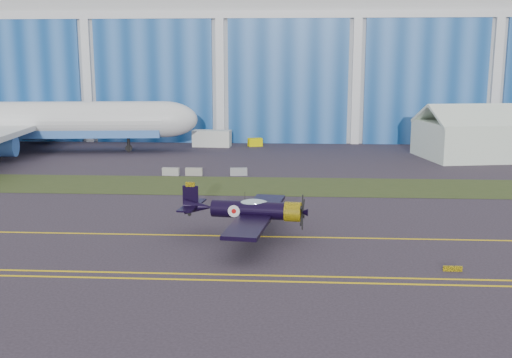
# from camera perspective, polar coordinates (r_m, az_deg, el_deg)

# --- Properties ---
(ground) EXTENTS (260.00, 260.00, 0.00)m
(ground) POSITION_cam_1_polar(r_m,az_deg,el_deg) (51.94, -9.71, -3.68)
(ground) COLOR #342C39
(ground) RESTS_ON ground
(grass_median) EXTENTS (260.00, 10.00, 0.02)m
(grass_median) POSITION_cam_1_polar(r_m,az_deg,el_deg) (65.29, -6.96, -0.57)
(grass_median) COLOR #475128
(grass_median) RESTS_ON ground
(hangar) EXTENTS (220.00, 45.70, 30.00)m
(hangar) POSITION_cam_1_polar(r_m,az_deg,el_deg) (121.27, -2.17, 11.91)
(hangar) COLOR silver
(hangar) RESTS_ON ground
(taxiway_centreline) EXTENTS (200.00, 0.20, 0.02)m
(taxiway_centreline) POSITION_cam_1_polar(r_m,az_deg,el_deg) (47.26, -11.07, -5.20)
(taxiway_centreline) COLOR yellow
(taxiway_centreline) RESTS_ON ground
(edge_line_near) EXTENTS (80.00, 0.20, 0.02)m
(edge_line_near) POSITION_cam_1_polar(r_m,az_deg,el_deg) (38.59, -14.59, -9.08)
(edge_line_near) COLOR yellow
(edge_line_near) RESTS_ON ground
(edge_line_far) EXTENTS (80.00, 0.20, 0.02)m
(edge_line_far) POSITION_cam_1_polar(r_m,az_deg,el_deg) (39.49, -14.14, -8.59)
(edge_line_far) COLOR yellow
(edge_line_far) RESTS_ON ground
(guard_board_right) EXTENTS (1.20, 0.15, 0.35)m
(guard_board_right) POSITION_cam_1_polar(r_m,az_deg,el_deg) (40.43, 18.22, -8.11)
(guard_board_right) COLOR yellow
(guard_board_right) RESTS_ON ground
(warbird) EXTENTS (12.28, 14.19, 3.83)m
(warbird) POSITION_cam_1_polar(r_m,az_deg,el_deg) (44.87, -0.68, -2.94)
(warbird) COLOR black
(warbird) RESTS_ON ground
(jetliner) EXTENTS (66.08, 57.93, 21.19)m
(jetliner) POSITION_cam_1_polar(r_m,az_deg,el_deg) (94.86, -22.46, 8.71)
(jetliner) COLOR white
(jetliner) RESTS_ON ground
(tent) EXTENTS (18.19, 14.68, 7.58)m
(tent) POSITION_cam_1_polar(r_m,az_deg,el_deg) (88.61, 20.78, 4.31)
(tent) COLOR white
(tent) RESTS_ON ground
(shipping_container) EXTENTS (6.10, 2.81, 2.57)m
(shipping_container) POSITION_cam_1_polar(r_m,az_deg,el_deg) (94.95, -4.22, 3.87)
(shipping_container) COLOR silver
(shipping_container) RESTS_ON ground
(tug) EXTENTS (2.49, 1.96, 1.27)m
(tug) POSITION_cam_1_polar(r_m,az_deg,el_deg) (95.23, -0.09, 3.53)
(tug) COLOR #E6DC00
(tug) RESTS_ON ground
(barrier_a) EXTENTS (2.05, 0.78, 0.90)m
(barrier_a) POSITION_cam_1_polar(r_m,az_deg,el_deg) (71.09, -8.11, 0.70)
(barrier_a) COLOR #9F9E9A
(barrier_a) RESTS_ON ground
(barrier_b) EXTENTS (2.01, 0.64, 0.90)m
(barrier_b) POSITION_cam_1_polar(r_m,az_deg,el_deg) (70.69, -5.92, 0.70)
(barrier_b) COLOR gray
(barrier_b) RESTS_ON ground
(barrier_c) EXTENTS (2.06, 0.83, 0.90)m
(barrier_c) POSITION_cam_1_polar(r_m,az_deg,el_deg) (70.32, -1.66, 0.70)
(barrier_c) COLOR gray
(barrier_c) RESTS_ON ground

